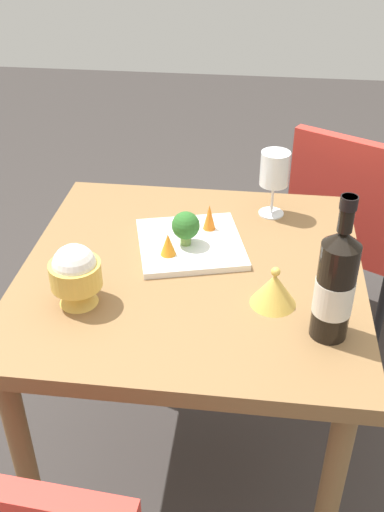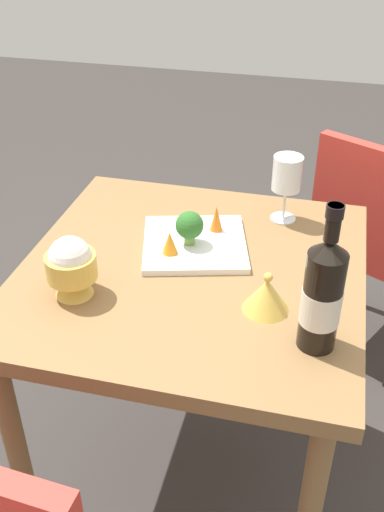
# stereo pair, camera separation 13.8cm
# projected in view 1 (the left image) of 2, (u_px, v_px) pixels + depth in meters

# --- Properties ---
(ground_plane) EXTENTS (8.00, 8.00, 0.00)m
(ground_plane) POSITION_uv_depth(u_px,v_px,m) (192.00, 468.00, 1.81)
(ground_plane) COLOR #383330
(dining_table) EXTENTS (0.80, 0.80, 0.75)m
(dining_table) POSITION_uv_depth(u_px,v_px,m) (192.00, 301.00, 1.46)
(dining_table) COLOR olive
(dining_table) RESTS_ON ground_plane
(chair_near_window) EXTENTS (0.54, 0.54, 0.85)m
(chair_near_window) POSITION_uv_depth(u_px,v_px,m) (352.00, 223.00, 2.00)
(chair_near_window) COLOR red
(chair_near_window) RESTS_ON ground_plane
(wine_bottle) EXTENTS (0.08, 0.08, 0.31)m
(wine_bottle) POSITION_uv_depth(u_px,v_px,m) (335.00, 285.00, 1.13)
(wine_bottle) COLOR black
(wine_bottle) RESTS_ON dining_table
(wine_glass) EXTENTS (0.08, 0.08, 0.18)m
(wine_glass) POSITION_uv_depth(u_px,v_px,m) (275.00, 170.00, 1.54)
(wine_glass) COLOR white
(wine_glass) RESTS_ON dining_table
(rice_bowl) EXTENTS (0.11, 0.11, 0.14)m
(rice_bowl) POSITION_uv_depth(u_px,v_px,m) (76.00, 274.00, 1.25)
(rice_bowl) COLOR gold
(rice_bowl) RESTS_ON dining_table
(rice_bowl_lid) EXTENTS (0.10, 0.10, 0.09)m
(rice_bowl_lid) POSITION_uv_depth(u_px,v_px,m) (274.00, 289.00, 1.26)
(rice_bowl_lid) COLOR gold
(rice_bowl_lid) RESTS_ON dining_table
(serving_plate) EXTENTS (0.31, 0.31, 0.02)m
(serving_plate) POSITION_uv_depth(u_px,v_px,m) (190.00, 244.00, 1.47)
(serving_plate) COLOR white
(serving_plate) RESTS_ON dining_table
(broccoli_floret) EXTENTS (0.07, 0.07, 0.09)m
(broccoli_floret) POSITION_uv_depth(u_px,v_px,m) (186.00, 226.00, 1.43)
(broccoli_floret) COLOR #729E4C
(broccoli_floret) RESTS_ON serving_plate
(carrot_garnish_left) EXTENTS (0.03, 0.03, 0.07)m
(carrot_garnish_left) POSITION_uv_depth(u_px,v_px,m) (209.00, 217.00, 1.50)
(carrot_garnish_left) COLOR orange
(carrot_garnish_left) RESTS_ON serving_plate
(carrot_garnish_right) EXTENTS (0.04, 0.04, 0.06)m
(carrot_garnish_right) POSITION_uv_depth(u_px,v_px,m) (168.00, 244.00, 1.40)
(carrot_garnish_right) COLOR orange
(carrot_garnish_right) RESTS_ON serving_plate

